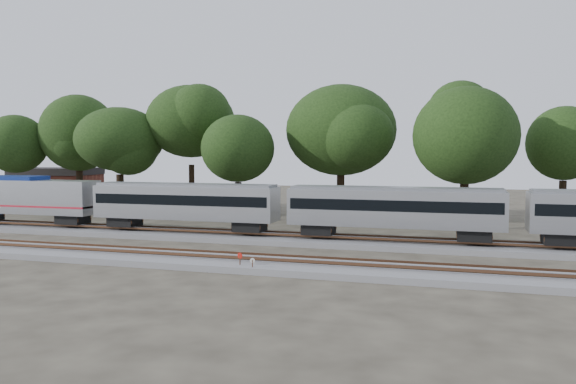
{
  "coord_description": "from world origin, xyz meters",
  "views": [
    {
      "loc": [
        17.55,
        -36.72,
        7.11
      ],
      "look_at": [
        5.19,
        5.0,
        4.07
      ],
      "focal_mm": 35.0,
      "sensor_mm": 36.0,
      "label": 1
    }
  ],
  "objects": [
    {
      "name": "tree_3",
      "position": [
        -11.44,
        22.03,
        10.67
      ],
      "size": [
        10.86,
        10.86,
        15.31
      ],
      "color": "black",
      "rests_on": "ground"
    },
    {
      "name": "ground",
      "position": [
        0.0,
        0.0,
        0.0
      ],
      "size": [
        160.0,
        160.0,
        0.0
      ],
      "primitive_type": "plane",
      "color": "#383328",
      "rests_on": "ground"
    },
    {
      "name": "tree_1",
      "position": [
        -26.03,
        21.25,
        9.49
      ],
      "size": [
        9.66,
        9.66,
        13.62
      ],
      "color": "black",
      "rests_on": "ground"
    },
    {
      "name": "switch_stand_red",
      "position": [
        5.34,
        -5.66,
        0.73
      ],
      "size": [
        0.35,
        0.16,
        1.14
      ],
      "rotation": [
        0.0,
        0.0,
        -0.38
      ],
      "color": "#512D19",
      "rests_on": "ground"
    },
    {
      "name": "switch_lever",
      "position": [
        7.02,
        -5.91,
        0.15
      ],
      "size": [
        0.55,
        0.4,
        0.3
      ],
      "primitive_type": "cube",
      "rotation": [
        0.0,
        0.0,
        0.22
      ],
      "color": "#512D19",
      "rests_on": "ground"
    },
    {
      "name": "tree_2",
      "position": [
        -18.85,
        18.88,
        8.62
      ],
      "size": [
        8.78,
        8.78,
        12.38
      ],
      "color": "black",
      "rests_on": "ground"
    },
    {
      "name": "tree_6",
      "position": [
        18.5,
        17.42,
        8.68
      ],
      "size": [
        8.84,
        8.84,
        12.46
      ],
      "color": "black",
      "rests_on": "ground"
    },
    {
      "name": "tree_7",
      "position": [
        28.01,
        24.63,
        8.04
      ],
      "size": [
        8.19,
        8.19,
        11.54
      ],
      "color": "black",
      "rests_on": "ground"
    },
    {
      "name": "brick_building",
      "position": [
        -34.89,
        28.16,
        2.54
      ],
      "size": [
        11.49,
        8.91,
        5.04
      ],
      "rotation": [
        0.0,
        0.0,
        0.15
      ],
      "color": "maroon",
      "rests_on": "ground"
    },
    {
      "name": "tree_4",
      "position": [
        -3.83,
        17.31,
        7.54
      ],
      "size": [
        7.69,
        7.69,
        10.84
      ],
      "color": "black",
      "rests_on": "ground"
    },
    {
      "name": "tree_0",
      "position": [
        -32.72,
        18.42,
        8.15
      ],
      "size": [
        8.3,
        8.3,
        11.71
      ],
      "color": "black",
      "rests_on": "ground"
    },
    {
      "name": "switch_stand_white",
      "position": [
        6.3,
        -6.12,
        0.61
      ],
      "size": [
        0.3,
        0.07,
        0.95
      ],
      "rotation": [
        0.0,
        0.0,
        0.14
      ],
      "color": "#512D19",
      "rests_on": "ground"
    },
    {
      "name": "tree_5",
      "position": [
        5.95,
        22.27,
        9.49
      ],
      "size": [
        9.66,
        9.66,
        13.62
      ],
      "color": "black",
      "rests_on": "ground"
    },
    {
      "name": "track_near",
      "position": [
        0.0,
        -4.0,
        0.21
      ],
      "size": [
        160.0,
        5.0,
        0.73
      ],
      "color": "slate",
      "rests_on": "ground"
    },
    {
      "name": "track_far",
      "position": [
        0.0,
        6.0,
        0.21
      ],
      "size": [
        160.0,
        5.0,
        0.73
      ],
      "color": "slate",
      "rests_on": "ground"
    }
  ]
}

